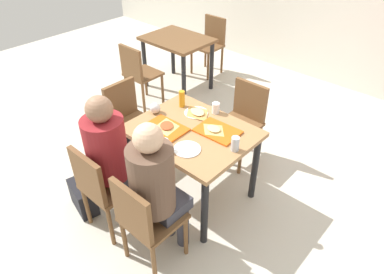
# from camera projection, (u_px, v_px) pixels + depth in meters

# --- Properties ---
(ground_plane) EXTENTS (10.00, 10.00, 0.02)m
(ground_plane) POSITION_uv_depth(u_px,v_px,m) (192.00, 193.00, 3.40)
(ground_plane) COLOR beige
(main_table) EXTENTS (1.03, 0.83, 0.75)m
(main_table) POSITION_uv_depth(u_px,v_px,m) (192.00, 140.00, 3.02)
(main_table) COLOR #9E7247
(main_table) RESTS_ON ground_plane
(chair_near_left) EXTENTS (0.40, 0.40, 0.86)m
(chair_near_left) POSITION_uv_depth(u_px,v_px,m) (101.00, 185.00, 2.76)
(chair_near_left) COLOR brown
(chair_near_left) RESTS_ON ground_plane
(chair_near_right) EXTENTS (0.40, 0.40, 0.86)m
(chair_near_right) POSITION_uv_depth(u_px,v_px,m) (144.00, 219.00, 2.48)
(chair_near_right) COLOR brown
(chair_near_right) RESTS_ON ground_plane
(chair_far_side) EXTENTS (0.40, 0.40, 0.86)m
(chair_far_side) POSITION_uv_depth(u_px,v_px,m) (244.00, 117.00, 3.58)
(chair_far_side) COLOR brown
(chair_far_side) RESTS_ON ground_plane
(chair_left_end) EXTENTS (0.40, 0.40, 0.86)m
(chair_left_end) POSITION_uv_depth(u_px,v_px,m) (128.00, 116.00, 3.59)
(chair_left_end) COLOR brown
(chair_left_end) RESTS_ON ground_plane
(person_in_red) EXTENTS (0.32, 0.42, 1.27)m
(person_in_red) POSITION_uv_depth(u_px,v_px,m) (111.00, 153.00, 2.70)
(person_in_red) COLOR #383842
(person_in_red) RESTS_ON ground_plane
(person_in_brown_jacket) EXTENTS (0.32, 0.42, 1.27)m
(person_in_brown_jacket) POSITION_uv_depth(u_px,v_px,m) (156.00, 184.00, 2.42)
(person_in_brown_jacket) COLOR #383842
(person_in_brown_jacket) RESTS_ON ground_plane
(tray_red_near) EXTENTS (0.37, 0.27, 0.02)m
(tray_red_near) POSITION_uv_depth(u_px,v_px,m) (165.00, 128.00, 2.96)
(tray_red_near) COLOR #D85914
(tray_red_near) RESTS_ON main_table
(tray_red_far) EXTENTS (0.37, 0.28, 0.02)m
(tray_red_far) POSITION_uv_depth(u_px,v_px,m) (218.00, 131.00, 2.93)
(tray_red_far) COLOR #D85914
(tray_red_far) RESTS_ON main_table
(paper_plate_center) EXTENTS (0.22, 0.22, 0.01)m
(paper_plate_center) POSITION_uv_depth(u_px,v_px,m) (196.00, 113.00, 3.17)
(paper_plate_center) COLOR white
(paper_plate_center) RESTS_ON main_table
(paper_plate_near_edge) EXTENTS (0.22, 0.22, 0.01)m
(paper_plate_near_edge) POSITION_uv_depth(u_px,v_px,m) (187.00, 149.00, 2.73)
(paper_plate_near_edge) COLOR white
(paper_plate_near_edge) RESTS_ON main_table
(pizza_slice_a) EXTENTS (0.25, 0.25, 0.02)m
(pizza_slice_a) POSITION_uv_depth(u_px,v_px,m) (167.00, 126.00, 2.96)
(pizza_slice_a) COLOR #DBAD60
(pizza_slice_a) RESTS_ON tray_red_near
(pizza_slice_b) EXTENTS (0.20, 0.16, 0.02)m
(pizza_slice_b) POSITION_uv_depth(u_px,v_px,m) (214.00, 129.00, 2.92)
(pizza_slice_b) COLOR #DBAD60
(pizza_slice_b) RESTS_ON tray_red_far
(pizza_slice_c) EXTENTS (0.27, 0.23, 0.02)m
(pizza_slice_c) POSITION_uv_depth(u_px,v_px,m) (197.00, 112.00, 3.15)
(pizza_slice_c) COLOR #C68C47
(pizza_slice_c) RESTS_ON paper_plate_center
(plastic_cup_a) EXTENTS (0.07, 0.07, 0.10)m
(plastic_cup_a) POSITION_uv_depth(u_px,v_px,m) (216.00, 108.00, 3.15)
(plastic_cup_a) COLOR white
(plastic_cup_a) RESTS_ON main_table
(plastic_cup_b) EXTENTS (0.07, 0.07, 0.10)m
(plastic_cup_b) POSITION_uv_depth(u_px,v_px,m) (164.00, 145.00, 2.70)
(plastic_cup_b) COLOR white
(plastic_cup_b) RESTS_ON main_table
(soda_can) EXTENTS (0.07, 0.07, 0.12)m
(soda_can) POSITION_uv_depth(u_px,v_px,m) (235.00, 144.00, 2.69)
(soda_can) COLOR #B7BCC6
(soda_can) RESTS_ON main_table
(condiment_bottle) EXTENTS (0.06, 0.06, 0.16)m
(condiment_bottle) POSITION_uv_depth(u_px,v_px,m) (182.00, 99.00, 3.22)
(condiment_bottle) COLOR orange
(condiment_bottle) RESTS_ON main_table
(foil_bundle) EXTENTS (0.10, 0.10, 0.10)m
(foil_bundle) POSITION_uv_depth(u_px,v_px,m) (155.00, 108.00, 3.15)
(foil_bundle) COLOR silver
(foil_bundle) RESTS_ON main_table
(handbag) EXTENTS (0.35, 0.23, 0.28)m
(handbag) POSITION_uv_depth(u_px,v_px,m) (83.00, 197.00, 3.16)
(handbag) COLOR black
(handbag) RESTS_ON ground_plane
(background_table) EXTENTS (0.90, 0.70, 0.75)m
(background_table) POSITION_uv_depth(u_px,v_px,m) (177.00, 47.00, 4.81)
(background_table) COLOR brown
(background_table) RESTS_ON ground_plane
(background_chair_near) EXTENTS (0.40, 0.40, 0.86)m
(background_chair_near) POSITION_uv_depth(u_px,v_px,m) (138.00, 72.00, 4.44)
(background_chair_near) COLOR brown
(background_chair_near) RESTS_ON ground_plane
(background_chair_far) EXTENTS (0.40, 0.40, 0.86)m
(background_chair_far) POSITION_uv_depth(u_px,v_px,m) (211.00, 41.00, 5.32)
(background_chair_far) COLOR brown
(background_chair_far) RESTS_ON ground_plane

